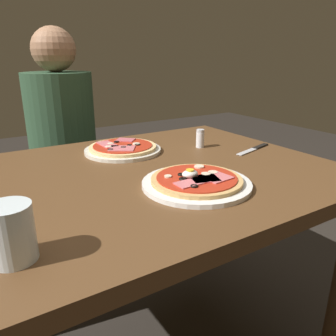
# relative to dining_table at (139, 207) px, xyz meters

# --- Properties ---
(dining_table) EXTENTS (1.17, 0.86, 0.73)m
(dining_table) POSITION_rel_dining_table_xyz_m (0.00, 0.00, 0.00)
(dining_table) COLOR brown
(dining_table) RESTS_ON ground
(pizza_foreground) EXTENTS (0.28, 0.28, 0.05)m
(pizza_foreground) POSITION_rel_dining_table_xyz_m (0.08, -0.18, 0.12)
(pizza_foreground) COLOR white
(pizza_foreground) RESTS_ON dining_table
(pizza_across_left) EXTENTS (0.27, 0.27, 0.03)m
(pizza_across_left) POSITION_rel_dining_table_xyz_m (0.05, 0.22, 0.12)
(pizza_across_left) COLOR silver
(pizza_across_left) RESTS_ON dining_table
(water_glass_near) EXTENTS (0.08, 0.08, 0.10)m
(water_glass_near) POSITION_rel_dining_table_xyz_m (-0.37, -0.28, 0.15)
(water_glass_near) COLOR silver
(water_glass_near) RESTS_ON dining_table
(knife) EXTENTS (0.19, 0.07, 0.01)m
(knife) POSITION_rel_dining_table_xyz_m (0.48, -0.00, 0.11)
(knife) COLOR silver
(knife) RESTS_ON dining_table
(salt_shaker) EXTENTS (0.03, 0.03, 0.07)m
(salt_shaker) POSITION_rel_dining_table_xyz_m (0.32, 0.13, 0.14)
(salt_shaker) COLOR white
(salt_shaker) RESTS_ON dining_table
(diner_person) EXTENTS (0.32, 0.32, 1.18)m
(diner_person) POSITION_rel_dining_table_xyz_m (-0.00, 0.81, -0.06)
(diner_person) COLOR black
(diner_person) RESTS_ON ground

